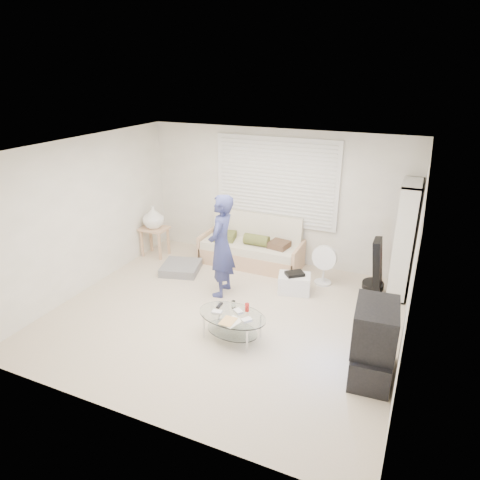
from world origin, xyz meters
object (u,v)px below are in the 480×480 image
at_px(tv_unit, 373,342).
at_px(coffee_table, 232,319).
at_px(bookshelf, 404,240).
at_px(futon_sofa, 252,249).

relative_size(tv_unit, coffee_table, 0.91).
xyz_separation_m(tv_unit, coffee_table, (-1.84, 0.02, -0.16)).
bearing_deg(bookshelf, coffee_table, -130.76).
bearing_deg(tv_unit, bookshelf, 86.88).
relative_size(futon_sofa, tv_unit, 2.02).
relative_size(futon_sofa, bookshelf, 1.02).
xyz_separation_m(futon_sofa, coffee_table, (0.68, -2.36, -0.01)).
bearing_deg(bookshelf, tv_unit, -93.12).
xyz_separation_m(futon_sofa, tv_unit, (2.52, -2.37, 0.15)).
height_order(futon_sofa, coffee_table, futon_sofa).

